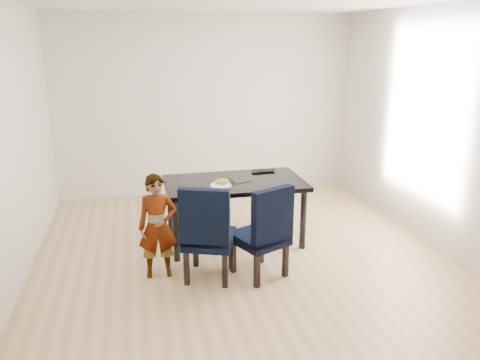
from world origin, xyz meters
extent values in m
cube|color=tan|center=(0.00, 0.00, -0.01)|extent=(4.50, 5.00, 0.01)
cube|color=silver|center=(0.00, 2.50, 1.35)|extent=(4.50, 0.01, 2.70)
cube|color=white|center=(0.00, -2.50, 1.35)|extent=(4.50, 0.01, 2.70)
cube|color=white|center=(-2.25, 0.00, 1.35)|extent=(0.01, 5.00, 2.70)
cube|color=silver|center=(2.25, 0.00, 1.35)|extent=(0.01, 5.00, 2.70)
cube|color=black|center=(0.00, 0.50, 0.38)|extent=(1.60, 0.90, 0.75)
cube|color=black|center=(-0.43, -0.29, 0.50)|extent=(0.62, 0.63, 1.00)
cube|color=black|center=(0.07, -0.36, 0.49)|extent=(0.62, 0.63, 0.97)
imported|color=orange|center=(-0.92, -0.15, 0.53)|extent=(0.39, 0.26, 1.06)
cylinder|color=white|center=(-0.19, 0.35, 0.76)|extent=(0.26, 0.26, 0.01)
ellipsoid|color=#A18539|center=(-0.17, 0.37, 0.80)|extent=(0.17, 0.10, 0.07)
imported|color=black|center=(0.43, 0.85, 0.76)|extent=(0.31, 0.21, 0.02)
torus|color=black|center=(-0.07, 0.39, 0.75)|extent=(0.16, 0.16, 0.01)
camera|label=1|loc=(-1.08, -4.54, 2.31)|focal=35.00mm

